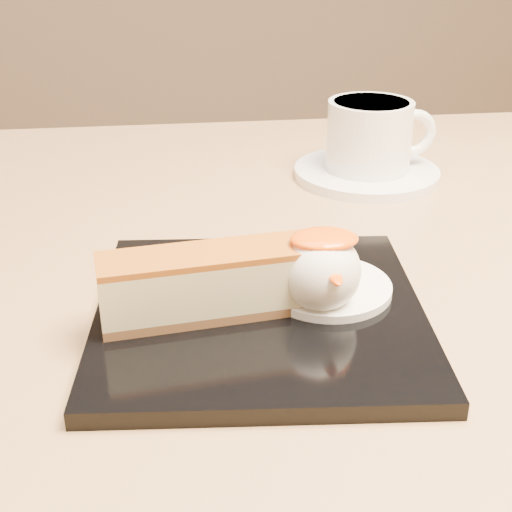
{
  "coord_description": "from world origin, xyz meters",
  "views": [
    {
      "loc": [
        -0.11,
        -0.51,
        0.98
      ],
      "look_at": [
        -0.05,
        -0.08,
        0.76
      ],
      "focal_mm": 50.0,
      "sensor_mm": 36.0,
      "label": 1
    }
  ],
  "objects": [
    {
      "name": "saucer",
      "position": [
        0.1,
        0.17,
        0.72
      ],
      "size": [
        0.15,
        0.15,
        0.01
      ],
      "primitive_type": "cylinder",
      "color": "white",
      "rests_on": "table"
    },
    {
      "name": "ice_cream_scoop",
      "position": [
        -0.01,
        -0.1,
        0.76
      ],
      "size": [
        0.05,
        0.05,
        0.05
      ],
      "primitive_type": "sphere",
      "color": "white",
      "rests_on": "cream_smear"
    },
    {
      "name": "table",
      "position": [
        0.0,
        0.0,
        0.56
      ],
      "size": [
        0.8,
        0.8,
        0.72
      ],
      "color": "black",
      "rests_on": "ground"
    },
    {
      "name": "cheesecake",
      "position": [
        -0.09,
        -0.1,
        0.75
      ],
      "size": [
        0.14,
        0.06,
        0.05
      ],
      "rotation": [
        0.0,
        0.0,
        0.13
      ],
      "color": "brown",
      "rests_on": "dessert_plate"
    },
    {
      "name": "coffee_cup",
      "position": [
        0.1,
        0.17,
        0.77
      ],
      "size": [
        0.12,
        0.09,
        0.07
      ],
      "rotation": [
        0.0,
        0.0,
        0.06
      ],
      "color": "white",
      "rests_on": "saucer"
    },
    {
      "name": "cream_smear",
      "position": [
        -0.0,
        -0.08,
        0.73
      ],
      "size": [
        0.09,
        0.09,
        0.01
      ],
      "primitive_type": "cylinder",
      "color": "white",
      "rests_on": "dessert_plate"
    },
    {
      "name": "dessert_plate",
      "position": [
        -0.05,
        -0.1,
        0.73
      ],
      "size": [
        0.24,
        0.24,
        0.01
      ],
      "primitive_type": "cube",
      "rotation": [
        0.0,
        0.0,
        -0.08
      ],
      "color": "black",
      "rests_on": "table"
    },
    {
      "name": "mango_sauce",
      "position": [
        -0.01,
        -0.1,
        0.78
      ],
      "size": [
        0.05,
        0.03,
        0.01
      ],
      "primitive_type": "ellipsoid",
      "color": "#FF5508",
      "rests_on": "ice_cream_scoop"
    },
    {
      "name": "mint_sprig",
      "position": [
        -0.03,
        -0.06,
        0.74
      ],
      "size": [
        0.04,
        0.03,
        0.0
      ],
      "color": "green",
      "rests_on": "cream_smear"
    }
  ]
}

